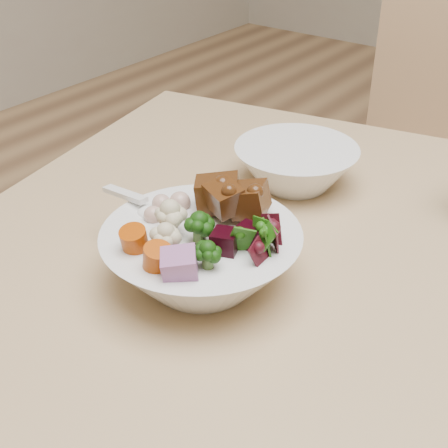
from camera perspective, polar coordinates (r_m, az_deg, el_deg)
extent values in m
cylinder|color=tan|center=(1.27, -3.40, -4.50)|extent=(0.05, 0.05, 0.63)
cube|color=tan|center=(1.29, 17.29, -0.05)|extent=(0.40, 0.40, 0.04)
cylinder|color=tan|center=(1.33, 6.85, -8.97)|extent=(0.03, 0.03, 0.39)
cylinder|color=tan|center=(1.58, 12.42, -2.35)|extent=(0.03, 0.03, 0.39)
sphere|color=black|center=(0.61, -2.28, -0.76)|extent=(0.03, 0.03, 0.03)
sphere|color=beige|center=(0.62, -4.90, 0.18)|extent=(0.04, 0.04, 0.04)
cube|color=black|center=(0.61, 2.49, -1.28)|extent=(0.04, 0.03, 0.02)
cube|color=#975B92|center=(0.57, -4.07, -3.86)|extent=(0.04, 0.05, 0.04)
cylinder|color=#AF4504|center=(0.61, -8.17, -1.59)|extent=(0.03, 0.03, 0.03)
sphere|color=tan|center=(0.65, -6.50, 0.81)|extent=(0.02, 0.02, 0.02)
ellipsoid|color=white|center=(0.67, -6.56, 0.92)|extent=(0.04, 0.03, 0.01)
cube|color=white|center=(0.70, -9.05, 2.70)|extent=(0.07, 0.02, 0.02)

